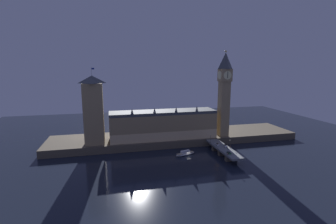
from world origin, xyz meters
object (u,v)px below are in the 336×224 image
street_lamp_near (227,149)px  street_lamp_far (210,137)px  car_southbound_trail (225,146)px  pedestrian_near_rail (228,154)px  street_lamp_mid (230,143)px  boat_upstream (185,153)px  victoria_tower (94,110)px  car_northbound_lead (217,144)px  pedestrian_mid_walk (230,147)px  clock_tower (224,92)px  car_northbound_trail (229,153)px

street_lamp_near → street_lamp_far: (0.00, 29.44, -0.24)m
car_southbound_trail → street_lamp_far: street_lamp_far is taller
pedestrian_near_rail → street_lamp_mid: size_ratio=0.28×
boat_upstream → victoria_tower: bearing=157.6°
victoria_tower → pedestrian_near_rail: (91.37, -48.96, -26.50)m
pedestrian_near_rail → street_lamp_near: street_lamp_near is taller
street_lamp_mid → street_lamp_far: street_lamp_far is taller
car_northbound_lead → pedestrian_mid_walk: (6.65, -9.19, 0.31)m
clock_tower → victoria_tower: 110.02m
street_lamp_near → boat_upstream: bearing=138.6°
car_northbound_trail → street_lamp_far: street_lamp_far is taller
pedestrian_near_rail → pedestrian_mid_walk: bearing=56.0°
pedestrian_near_rail → victoria_tower: bearing=151.8°
boat_upstream → car_southbound_trail: bearing=-7.0°
victoria_tower → pedestrian_mid_walk: 109.68m
car_northbound_trail → victoria_tower: bearing=153.7°
car_northbound_trail → street_lamp_near: size_ratio=0.56×
pedestrian_near_rail → street_lamp_far: (-0.40, 29.76, 3.39)m
car_northbound_trail → street_lamp_far: size_ratio=0.60×
street_lamp_mid → pedestrian_mid_walk: bearing=-102.0°
pedestrian_near_rail → street_lamp_mid: bearing=58.4°
car_northbound_lead → pedestrian_mid_walk: size_ratio=2.19×
victoria_tower → pedestrian_near_rail: bearing=-28.2°
clock_tower → street_lamp_far: size_ratio=10.77×
car_northbound_trail → street_lamp_mid: (7.05, 12.39, 3.15)m
clock_tower → boat_upstream: size_ratio=4.42×
pedestrian_mid_walk → street_lamp_near: bearing=-125.8°
clock_tower → pedestrian_near_rail: bearing=-111.5°
clock_tower → street_lamp_mid: size_ratio=12.17×
car_northbound_lead → car_southbound_trail: (4.43, -4.78, 0.11)m
car_northbound_lead → street_lamp_far: bearing=109.5°
pedestrian_near_rail → street_lamp_mid: (9.26, 15.04, 2.90)m
car_southbound_trail → pedestrian_near_rail: bearing=-110.7°
victoria_tower → car_southbound_trail: (98.02, -31.40, -26.66)m
boat_upstream → street_lamp_mid: bearing=-10.7°
car_northbound_lead → car_southbound_trail: bearing=-47.2°
clock_tower → boat_upstream: (-42.23, -24.17, -43.86)m
clock_tower → pedestrian_mid_walk: (-9.06, -32.40, -38.57)m
victoria_tower → car_northbound_trail: bearing=-26.3°
street_lamp_mid → clock_tower: bearing=74.2°
street_lamp_near → car_northbound_lead: bearing=83.2°
car_northbound_lead → street_lamp_far: size_ratio=0.57×
car_northbound_trail → car_southbound_trail: bearing=73.5°
pedestrian_mid_walk → street_lamp_near: (-9.26, -12.84, 3.59)m
pedestrian_near_rail → pedestrian_mid_walk: (8.86, 13.16, 0.04)m
car_southbound_trail → street_lamp_mid: bearing=-44.0°
street_lamp_near → car_northbound_trail: bearing=41.6°
pedestrian_near_rail → boat_upstream: bearing=138.7°
street_lamp_far → street_lamp_near: bearing=-90.0°
victoria_tower → car_southbound_trail: 106.32m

